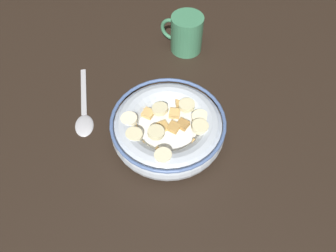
{
  "coord_description": "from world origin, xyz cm",
  "views": [
    {
      "loc": [
        -12.89,
        29.18,
        47.66
      ],
      "look_at": [
        0.0,
        0.0,
        3.0
      ],
      "focal_mm": 34.32,
      "sensor_mm": 36.0,
      "label": 1
    }
  ],
  "objects": [
    {
      "name": "coffee_mug",
      "position": [
        5.98,
        -22.84,
        4.0
      ],
      "size": [
        9.38,
        6.74,
        8.01
      ],
      "color": "#3F7F59",
      "rests_on": "ground_plane"
    },
    {
      "name": "ground_plane",
      "position": [
        0.0,
        0.0,
        -1.0
      ],
      "size": [
        121.21,
        121.21,
        2.0
      ],
      "primitive_type": "cube",
      "color": "black"
    },
    {
      "name": "cereal_bowl",
      "position": [
        -0.0,
        0.02,
        2.58
      ],
      "size": [
        19.59,
        19.59,
        5.19
      ],
      "color": "#B2BCC6",
      "rests_on": "ground_plane"
    },
    {
      "name": "spoon",
      "position": [
        16.02,
        2.43,
        0.35
      ],
      "size": [
        11.15,
        15.38,
        0.8
      ],
      "color": "#B7B7BC",
      "rests_on": "ground_plane"
    }
  ]
}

